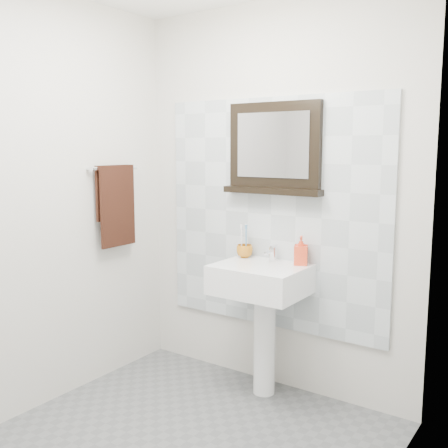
{
  "coord_description": "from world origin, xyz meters",
  "views": [
    {
      "loc": [
        1.67,
        -1.87,
        1.58
      ],
      "look_at": [
        -0.01,
        0.55,
        1.15
      ],
      "focal_mm": 42.0,
      "sensor_mm": 36.0,
      "label": 1
    }
  ],
  "objects_px": {
    "toothbrush_cup": "(245,251)",
    "framed_mirror": "(274,151)",
    "soap_dispenser": "(301,250)",
    "pedestal_sink": "(261,293)",
    "hand_towel": "(116,199)"
  },
  "relations": [
    {
      "from": "toothbrush_cup",
      "to": "pedestal_sink",
      "type": "bearing_deg",
      "value": -31.65
    },
    {
      "from": "hand_towel",
      "to": "soap_dispenser",
      "type": "bearing_deg",
      "value": 18.71
    },
    {
      "from": "soap_dispenser",
      "to": "framed_mirror",
      "type": "height_order",
      "value": "framed_mirror"
    },
    {
      "from": "pedestal_sink",
      "to": "toothbrush_cup",
      "type": "xyz_separation_m",
      "value": [
        -0.21,
        0.13,
        0.23
      ]
    },
    {
      "from": "framed_mirror",
      "to": "hand_towel",
      "type": "bearing_deg",
      "value": -155.13
    },
    {
      "from": "toothbrush_cup",
      "to": "hand_towel",
      "type": "bearing_deg",
      "value": -153.68
    },
    {
      "from": "pedestal_sink",
      "to": "soap_dispenser",
      "type": "xyz_separation_m",
      "value": [
        0.2,
        0.14,
        0.27
      ]
    },
    {
      "from": "toothbrush_cup",
      "to": "framed_mirror",
      "type": "height_order",
      "value": "framed_mirror"
    },
    {
      "from": "framed_mirror",
      "to": "hand_towel",
      "type": "xyz_separation_m",
      "value": [
        -0.97,
        -0.45,
        -0.33
      ]
    },
    {
      "from": "framed_mirror",
      "to": "soap_dispenser",
      "type": "bearing_deg",
      "value": -11.36
    },
    {
      "from": "pedestal_sink",
      "to": "framed_mirror",
      "type": "distance_m",
      "value": 0.91
    },
    {
      "from": "pedestal_sink",
      "to": "framed_mirror",
      "type": "xyz_separation_m",
      "value": [
        -0.03,
        0.19,
        0.89
      ]
    },
    {
      "from": "pedestal_sink",
      "to": "hand_towel",
      "type": "relative_size",
      "value": 1.75
    },
    {
      "from": "toothbrush_cup",
      "to": "hand_towel",
      "type": "relative_size",
      "value": 0.2
    },
    {
      "from": "toothbrush_cup",
      "to": "soap_dispenser",
      "type": "bearing_deg",
      "value": 2.0
    }
  ]
}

